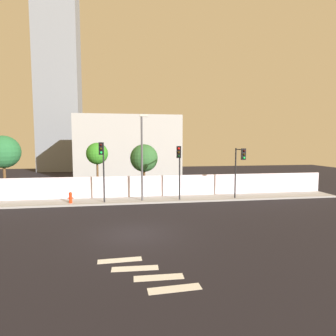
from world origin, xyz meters
The scene contains 14 objects.
ground_plane centered at (0.00, 0.00, 0.00)m, with size 80.00×80.00×0.00m, color black.
sidewalk centered at (0.00, 8.20, 0.07)m, with size 36.00×2.40×0.15m, color #969696.
perimeter_wall centered at (0.00, 9.49, 1.05)m, with size 36.00×0.18×1.80m, color white.
crosswalk_marking centered at (0.21, -4.53, 0.00)m, with size 3.65×3.06×0.01m.
traffic_light_left centered at (3.74, 6.75, 3.40)m, with size 0.61×1.70×4.41m.
traffic_light_center centered at (8.75, 6.71, 3.27)m, with size 0.34×1.75×4.23m.
traffic_light_right centered at (-2.13, 6.78, 3.59)m, with size 0.35×1.68×4.70m.
street_lamp_curbside centered at (0.91, 7.51, 4.16)m, with size 0.61×1.88×6.80m.
fire_hydrant centered at (-4.68, 7.65, 0.61)m, with size 0.44×0.26×0.86m.
roadside_tree_leftmost centered at (-10.57, 10.74, 4.04)m, with size 2.75×2.75×5.43m.
roadside_tree_midleft centered at (-2.88, 10.74, 3.83)m, with size 1.92×1.92×4.82m.
roadside_tree_midright centered at (1.27, 10.74, 3.41)m, with size 2.53×2.53×4.69m.
low_building_distant centered at (0.10, 23.49, 4.19)m, with size 13.65×6.00×8.38m, color #ABABAB.
tower_on_skyline centered at (-11.29, 35.49, 15.90)m, with size 6.88×5.00×31.81m, color gray.
Camera 1 is at (-0.50, -14.40, 4.84)m, focal length 29.52 mm.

